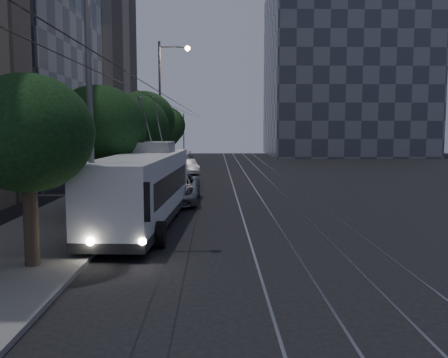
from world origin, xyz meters
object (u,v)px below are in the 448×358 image
Objects in this scene: car_white_a at (168,178)px; car_white_b at (177,169)px; streetlamp_far at (165,97)px; car_white_d at (185,160)px; car_white_c at (187,167)px; trolleybus at (143,189)px; pickup_silver at (174,188)px; streetlamp_near at (101,74)px.

car_white_a is 8.64m from car_white_b.
streetlamp_far is at bearing 135.14° from car_white_b.
car_white_d is 12.06m from streetlamp_far.
streetlamp_far is (-1.01, 0.67, 6.16)m from car_white_b.
car_white_c is 6.56m from streetlamp_far.
car_white_d is (-0.06, 19.60, -0.11)m from car_white_a.
streetlamp_far is (-1.01, -10.30, 6.20)m from car_white_d.
trolleybus reaches higher than car_white_c.
car_white_c reaches higher than car_white_d.
pickup_silver is 1.52× the size of car_white_c.
car_white_a is 17.99m from streetlamp_near.
pickup_silver is at bearing -64.89° from car_white_a.
streetlamp_near reaches higher than car_white_c.
car_white_c is 0.40× the size of streetlamp_near.
car_white_d is at bearing 84.41° from streetlamp_far.
car_white_c is (0.80, 2.05, 0.01)m from car_white_b.
car_white_c is at bearing 91.95° from trolleybus.
streetlamp_near reaches higher than car_white_d.
pickup_silver is at bearing 82.38° from streetlamp_near.
car_white_c is at bearing 37.45° from streetlamp_far.
streetlamp_near is at bearing -108.67° from car_white_c.
streetlamp_near reaches higher than car_white_a.
streetlamp_far is at bearing -100.51° from car_white_d.
car_white_d is at bearing 89.24° from streetlamp_near.
trolleybus reaches higher than car_white_a.
car_white_c is at bearing 90.90° from pickup_silver.
pickup_silver is (0.76, 6.51, -0.79)m from trolleybus.
car_white_d is (-0.20, 32.48, -1.02)m from trolleybus.
pickup_silver is 0.53× the size of streetlamp_far.
car_white_a is at bearing -109.96° from car_white_c.
trolleybus is 1.20× the size of streetlamp_near.
trolleybus reaches higher than car_white_d.
car_white_a reaches higher than car_white_d.
car_white_a is 19.60m from car_white_d.
car_white_d is 0.32× the size of streetlamp_far.
streetlamp_near is at bearing -74.75° from car_white_a.
car_white_c is 28.41m from streetlamp_near.
car_white_c is (-0.16, 17.05, -0.18)m from pickup_silver.
car_white_d is (0.00, 10.97, -0.04)m from car_white_b.
trolleybus is 2.64× the size of car_white_b.
car_white_b is at bearing 93.94° from trolleybus.
car_white_c reaches higher than car_white_b.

